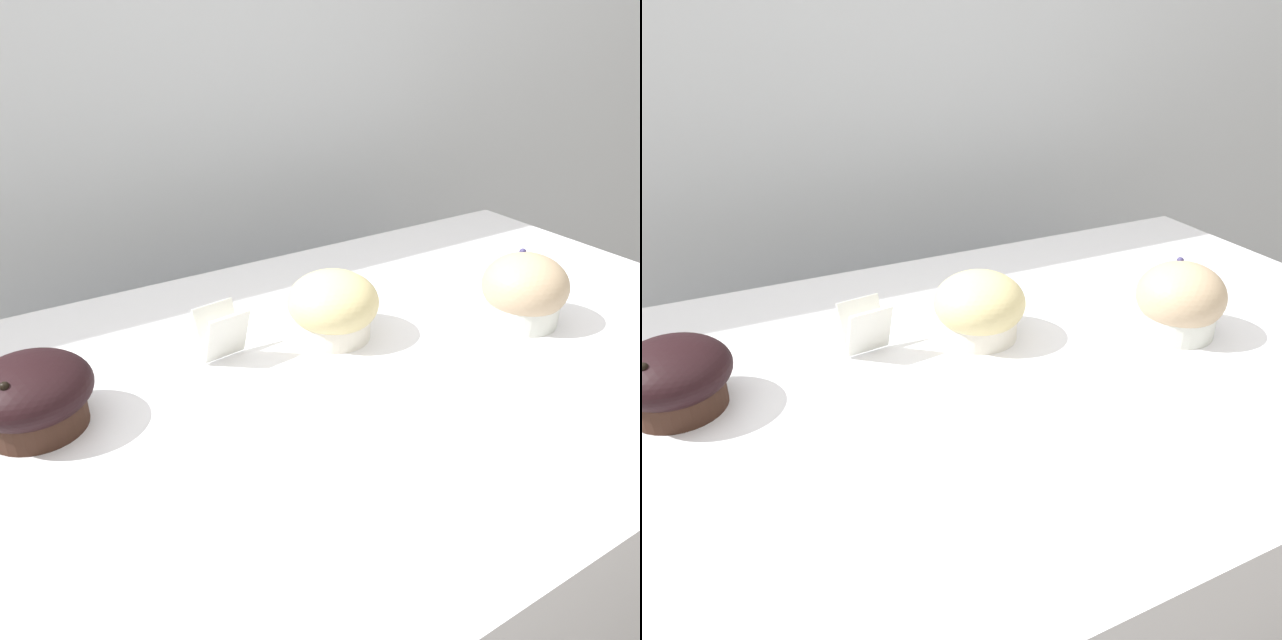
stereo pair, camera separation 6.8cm
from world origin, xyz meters
TOP-DOWN VIEW (x-y plane):
  - wall_back at (0.00, 0.60)m, footprint 3.20×0.10m
  - display_counter at (0.00, 0.00)m, footprint 1.00×0.64m
  - muffin_front_center at (-0.02, 0.06)m, footprint 0.11×0.11m
  - muffin_back_left at (0.20, -0.03)m, footprint 0.10×0.10m
  - muffin_back_right at (-0.35, 0.06)m, footprint 0.11×0.11m
  - price_card at (-0.15, 0.08)m, footprint 0.05×0.05m

SIDE VIEW (x-z plane):
  - display_counter at x=0.00m, z-range 0.00..0.93m
  - wall_back at x=0.00m, z-range 0.00..1.80m
  - price_card at x=-0.15m, z-range 0.93..0.99m
  - muffin_back_right at x=-0.35m, z-range 0.93..1.00m
  - muffin_front_center at x=-0.02m, z-range 0.93..1.01m
  - muffin_back_left at x=0.20m, z-range 0.93..1.02m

